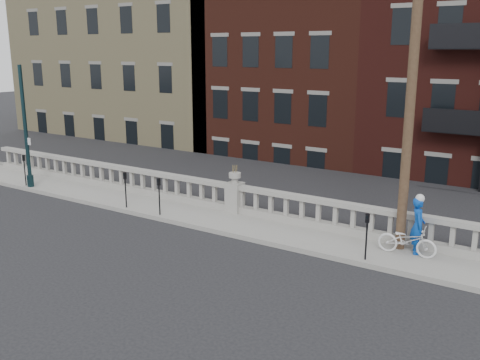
# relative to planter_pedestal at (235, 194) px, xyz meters

# --- Properties ---
(ground) EXTENTS (120.00, 120.00, 0.00)m
(ground) POSITION_rel_planter_pedestal_xyz_m (0.00, -3.95, -0.83)
(ground) COLOR black
(ground) RESTS_ON ground
(sidewalk) EXTENTS (32.00, 2.20, 0.15)m
(sidewalk) POSITION_rel_planter_pedestal_xyz_m (0.00, -0.95, -0.76)
(sidewalk) COLOR gray
(sidewalk) RESTS_ON ground
(balustrade) EXTENTS (28.00, 0.34, 1.03)m
(balustrade) POSITION_rel_planter_pedestal_xyz_m (0.00, 0.00, -0.19)
(balustrade) COLOR gray
(balustrade) RESTS_ON sidewalk
(planter_pedestal) EXTENTS (0.55, 0.55, 1.76)m
(planter_pedestal) POSITION_rel_planter_pedestal_xyz_m (0.00, 0.00, 0.00)
(planter_pedestal) COLOR gray
(planter_pedestal) RESTS_ON sidewalk
(lower_level) EXTENTS (80.00, 44.00, 20.80)m
(lower_level) POSITION_rel_planter_pedestal_xyz_m (0.56, 19.09, 1.80)
(lower_level) COLOR #605E59
(lower_level) RESTS_ON ground
(utility_pole) EXTENTS (1.60, 0.28, 10.00)m
(utility_pole) POSITION_rel_planter_pedestal_xyz_m (6.20, -0.35, 4.41)
(utility_pole) COLOR #422D1E
(utility_pole) RESTS_ON sidewalk
(streetlight_pole) EXTENTS (0.40, 0.28, 5.20)m
(streetlight_pole) POSITION_rel_planter_pedestal_xyz_m (-9.50, -1.80, 1.38)
(streetlight_pole) COLOR black
(streetlight_pole) RESTS_ON sidewalk
(parking_meter_a) EXTENTS (0.10, 0.09, 1.36)m
(parking_meter_a) POSITION_rel_planter_pedestal_xyz_m (-9.83, -1.80, 0.17)
(parking_meter_a) COLOR black
(parking_meter_a) RESTS_ON sidewalk
(parking_meter_b) EXTENTS (0.10, 0.09, 1.36)m
(parking_meter_b) POSITION_rel_planter_pedestal_xyz_m (-3.74, -1.80, 0.17)
(parking_meter_b) COLOR black
(parking_meter_b) RESTS_ON sidewalk
(parking_meter_c) EXTENTS (0.10, 0.09, 1.36)m
(parking_meter_c) POSITION_rel_planter_pedestal_xyz_m (-2.06, -1.80, 0.17)
(parking_meter_c) COLOR black
(parking_meter_c) RESTS_ON sidewalk
(parking_meter_d) EXTENTS (0.10, 0.09, 1.36)m
(parking_meter_d) POSITION_rel_planter_pedestal_xyz_m (5.67, -1.80, 0.17)
(parking_meter_d) COLOR black
(parking_meter_d) RESTS_ON sidewalk
(bicycle) EXTENTS (1.70, 0.68, 0.88)m
(bicycle) POSITION_rel_planter_pedestal_xyz_m (6.53, -0.79, -0.24)
(bicycle) COLOR silver
(bicycle) RESTS_ON sidewalk
(cyclist) EXTENTS (0.59, 0.71, 1.68)m
(cyclist) POSITION_rel_planter_pedestal_xyz_m (6.72, -0.48, 0.16)
(cyclist) COLOR #0B41AA
(cyclist) RESTS_ON sidewalk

